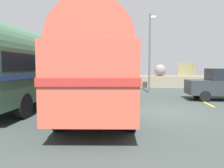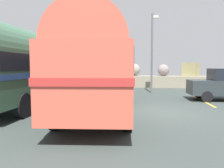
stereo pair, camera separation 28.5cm
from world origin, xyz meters
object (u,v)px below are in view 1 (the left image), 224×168
vintage_coach (100,65)px  second_coach (28,65)px  parked_car_nearest (224,84)px  lamp_post (150,49)px

vintage_coach → second_coach: (-3.81, 1.31, 0.00)m
parked_car_nearest → lamp_post: bearing=50.9°
second_coach → lamp_post: size_ratio=1.47×
lamp_post → parked_car_nearest: bearing=-38.5°
parked_car_nearest → vintage_coach: bearing=121.6°
vintage_coach → lamp_post: lamp_post is taller
parked_car_nearest → second_coach: bearing=104.9°
second_coach → parked_car_nearest: bearing=16.4°
second_coach → vintage_coach: bearing=-18.2°
parked_car_nearest → lamp_post: size_ratio=0.70×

